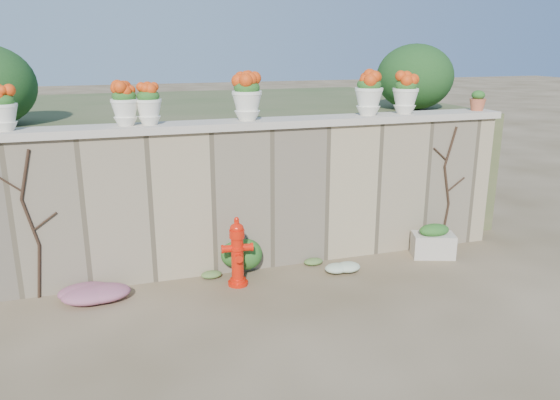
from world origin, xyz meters
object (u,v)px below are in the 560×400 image
object	(u,v)px
urn_pot_0	(3,109)
terracotta_pot	(478,102)
planter_box	(433,242)
fire_hydrant	(237,252)

from	to	relation	value
urn_pot_0	terracotta_pot	size ratio (longest dim) A/B	1.74
planter_box	terracotta_pot	size ratio (longest dim) A/B	2.36
fire_hydrant	planter_box	bearing A→B (deg)	7.09
fire_hydrant	urn_pot_0	size ratio (longest dim) A/B	1.82
fire_hydrant	planter_box	distance (m)	3.05
fire_hydrant	planter_box	xyz separation A→B (m)	(3.04, 0.08, -0.24)
terracotta_pot	urn_pot_0	bearing A→B (deg)	180.00
terracotta_pot	fire_hydrant	bearing A→B (deg)	-171.17
fire_hydrant	planter_box	size ratio (longest dim) A/B	1.35
urn_pot_0	fire_hydrant	bearing A→B (deg)	-13.25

